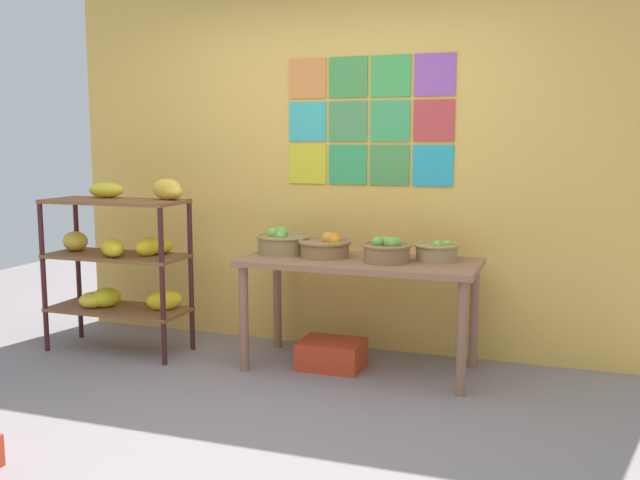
% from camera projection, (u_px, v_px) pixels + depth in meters
% --- Properties ---
extents(ground, '(9.46, 9.46, 0.00)m').
position_uv_depth(ground, '(243.00, 438.00, 3.60)').
color(ground, gray).
extents(back_wall_with_art, '(4.32, 0.07, 2.71)m').
position_uv_depth(back_wall_with_art, '(347.00, 161.00, 5.05)').
color(back_wall_with_art, '#EAB54F').
rests_on(back_wall_with_art, ground).
extents(banana_shelf_unit, '(1.05, 0.50, 1.24)m').
position_uv_depth(banana_shelf_unit, '(123.00, 251.00, 5.02)').
color(banana_shelf_unit, '#411A1D').
rests_on(banana_shelf_unit, ground).
extents(display_table, '(1.53, 0.68, 0.74)m').
position_uv_depth(display_table, '(360.00, 273.00, 4.61)').
color(display_table, '#946548').
rests_on(display_table, ground).
extents(fruit_basket_back_left, '(0.36, 0.36, 0.16)m').
position_uv_depth(fruit_basket_back_left, '(326.00, 246.00, 4.69)').
color(fruit_basket_back_left, olive).
rests_on(fruit_basket_back_left, display_table).
extents(fruit_basket_right, '(0.32, 0.32, 0.17)m').
position_uv_depth(fruit_basket_right, '(387.00, 250.00, 4.49)').
color(fruit_basket_right, '#8F6643').
rests_on(fruit_basket_right, display_table).
extents(fruit_basket_left, '(0.29, 0.29, 0.13)m').
position_uv_depth(fruit_basket_left, '(437.00, 251.00, 4.55)').
color(fruit_basket_left, '#A38552').
rests_on(fruit_basket_left, display_table).
extents(fruit_basket_back_right, '(0.38, 0.38, 0.18)m').
position_uv_depth(fruit_basket_back_right, '(283.00, 242.00, 4.86)').
color(fruit_basket_back_right, '#94794B').
rests_on(fruit_basket_back_right, display_table).
extents(produce_crate_under_table, '(0.42, 0.33, 0.18)m').
position_uv_depth(produce_crate_under_table, '(332.00, 354.00, 4.71)').
color(produce_crate_under_table, red).
rests_on(produce_crate_under_table, ground).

